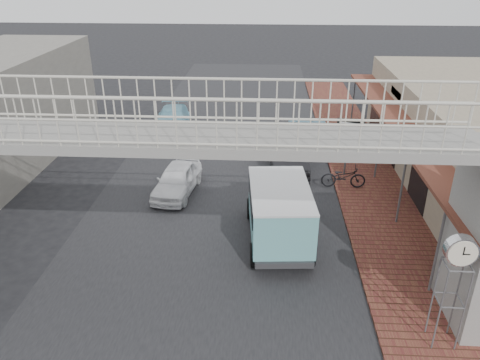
# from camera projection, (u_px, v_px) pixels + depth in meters

# --- Properties ---
(ground) EXTENTS (120.00, 120.00, 0.00)m
(ground) POSITION_uv_depth(u_px,v_px,m) (210.00, 233.00, 17.00)
(ground) COLOR black
(ground) RESTS_ON ground
(road_strip) EXTENTS (10.00, 60.00, 0.01)m
(road_strip) POSITION_uv_depth(u_px,v_px,m) (210.00, 232.00, 17.00)
(road_strip) COLOR black
(road_strip) RESTS_ON ground
(sidewalk) EXTENTS (3.00, 40.00, 0.10)m
(sidewalk) POSITION_uv_depth(u_px,v_px,m) (374.00, 198.00, 19.35)
(sidewalk) COLOR brown
(sidewalk) RESTS_ON ground
(footbridge) EXTENTS (16.40, 2.40, 6.34)m
(footbridge) POSITION_uv_depth(u_px,v_px,m) (189.00, 209.00, 12.03)
(footbridge) COLOR gray
(footbridge) RESTS_ON ground
(white_hatchback) EXTENTS (1.89, 3.77, 1.23)m
(white_hatchback) POSITION_uv_depth(u_px,v_px,m) (177.00, 179.00, 19.65)
(white_hatchback) COLOR white
(white_hatchback) RESTS_ON ground
(dark_sedan) EXTENTS (1.89, 4.66, 1.50)m
(dark_sedan) POSITION_uv_depth(u_px,v_px,m) (287.00, 154.00, 21.90)
(dark_sedan) COLOR black
(dark_sedan) RESTS_ON ground
(angkot_curb) EXTENTS (2.22, 4.59, 1.26)m
(angkot_curb) POSITION_uv_depth(u_px,v_px,m) (308.00, 131.00, 25.11)
(angkot_curb) COLOR #70AAC3
(angkot_curb) RESTS_ON ground
(angkot_far) EXTENTS (2.31, 4.72, 1.32)m
(angkot_far) POSITION_uv_depth(u_px,v_px,m) (173.00, 121.00, 26.67)
(angkot_far) COLOR #74B3C9
(angkot_far) RESTS_ON ground
(angkot_van) EXTENTS (2.35, 4.58, 2.18)m
(angkot_van) POSITION_uv_depth(u_px,v_px,m) (279.00, 206.00, 15.92)
(angkot_van) COLOR black
(angkot_van) RESTS_ON ground
(motorcycle_near) EXTENTS (1.88, 0.68, 0.99)m
(motorcycle_near) POSITION_uv_depth(u_px,v_px,m) (343.00, 177.00, 19.96)
(motorcycle_near) COLOR black
(motorcycle_near) RESTS_ON sidewalk
(motorcycle_far) EXTENTS (1.59, 0.81, 0.92)m
(motorcycle_far) POSITION_uv_depth(u_px,v_px,m) (330.00, 136.00, 24.59)
(motorcycle_far) COLOR black
(motorcycle_far) RESTS_ON sidewalk
(street_clock) EXTENTS (0.77, 0.62, 3.14)m
(street_clock) POSITION_uv_depth(u_px,v_px,m) (460.00, 256.00, 10.96)
(street_clock) COLOR #59595B
(street_clock) RESTS_ON sidewalk
(arrow_sign) EXTENTS (1.63, 1.09, 2.70)m
(arrow_sign) POSITION_uv_depth(u_px,v_px,m) (364.00, 131.00, 20.24)
(arrow_sign) COLOR #59595B
(arrow_sign) RESTS_ON sidewalk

